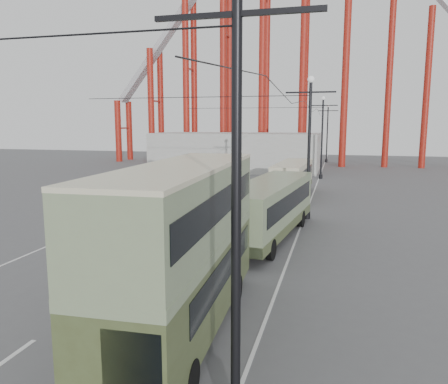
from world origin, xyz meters
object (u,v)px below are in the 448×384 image
(single_decker_green, at_px, (269,207))
(pedestrian, at_px, (160,243))
(single_decker_cream, at_px, (292,177))
(lamp_post_near, at_px, (237,39))
(double_decker_bus, at_px, (183,241))

(single_decker_green, bearing_deg, pedestrian, -124.41)
(single_decker_green, height_order, pedestrian, single_decker_green)
(single_decker_cream, xyz_separation_m, pedestrian, (-4.16, -19.62, -0.88))
(lamp_post_near, relative_size, single_decker_cream, 1.13)
(single_decker_green, bearing_deg, lamp_post_near, -77.10)
(double_decker_bus, bearing_deg, single_decker_cream, 86.66)
(single_decker_cream, bearing_deg, single_decker_green, -86.63)
(double_decker_bus, xyz_separation_m, pedestrian, (-3.62, 6.65, -2.11))
(lamp_post_near, xyz_separation_m, single_decker_green, (-1.71, 15.36, -6.07))
(double_decker_bus, height_order, pedestrian, double_decker_bus)
(lamp_post_near, height_order, single_decker_cream, lamp_post_near)
(double_decker_bus, height_order, single_decker_cream, double_decker_bus)
(lamp_post_near, xyz_separation_m, double_decker_bus, (-2.45, 3.68, -4.97))
(lamp_post_near, bearing_deg, single_decker_green, 96.34)
(double_decker_bus, bearing_deg, pedestrian, 116.38)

